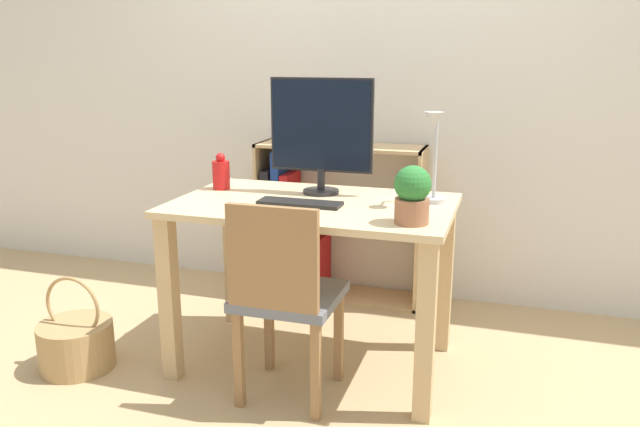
% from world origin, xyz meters
% --- Properties ---
extents(ground_plane, '(10.00, 10.00, 0.00)m').
position_xyz_m(ground_plane, '(0.00, 0.00, 0.00)').
color(ground_plane, tan).
extents(wall_back, '(8.00, 0.05, 2.60)m').
position_xyz_m(wall_back, '(0.00, 1.01, 1.30)').
color(wall_back, silver).
rests_on(wall_back, ground_plane).
extents(desk, '(1.21, 0.75, 0.77)m').
position_xyz_m(desk, '(0.00, 0.00, 0.62)').
color(desk, '#D8BC8C').
rests_on(desk, ground_plane).
extents(monitor, '(0.48, 0.17, 0.52)m').
position_xyz_m(monitor, '(-0.02, 0.18, 1.06)').
color(monitor, '#232326').
rests_on(monitor, desk).
extents(keyboard, '(0.36, 0.11, 0.02)m').
position_xyz_m(keyboard, '(-0.04, -0.07, 0.77)').
color(keyboard, black).
rests_on(keyboard, desk).
extents(vase, '(0.08, 0.08, 0.17)m').
position_xyz_m(vase, '(-0.50, 0.13, 0.84)').
color(vase, red).
rests_on(vase, desk).
extents(desk_lamp, '(0.10, 0.19, 0.40)m').
position_xyz_m(desk_lamp, '(0.50, 0.10, 1.01)').
color(desk_lamp, '#B7B7BC').
rests_on(desk_lamp, desk).
extents(potted_plant, '(0.14, 0.14, 0.22)m').
position_xyz_m(potted_plant, '(0.47, -0.22, 0.88)').
color(potted_plant, '#9E6647').
rests_on(potted_plant, desk).
extents(chair, '(0.40, 0.40, 0.86)m').
position_xyz_m(chair, '(-0.01, -0.34, 0.47)').
color(chair, slate).
rests_on(chair, ground_plane).
extents(bookshelf, '(0.95, 0.28, 0.90)m').
position_xyz_m(bookshelf, '(-0.29, 0.83, 0.37)').
color(bookshelf, tan).
rests_on(bookshelf, ground_plane).
extents(basket, '(0.33, 0.33, 0.44)m').
position_xyz_m(basket, '(-1.01, -0.37, 0.12)').
color(basket, tan).
rests_on(basket, ground_plane).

